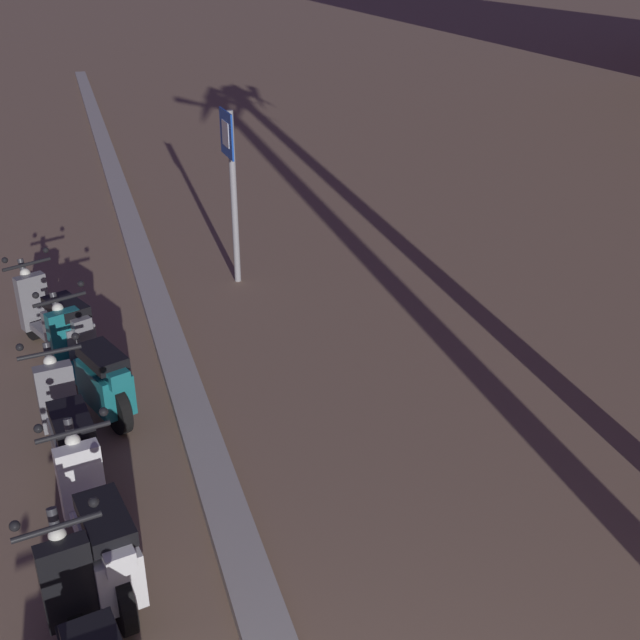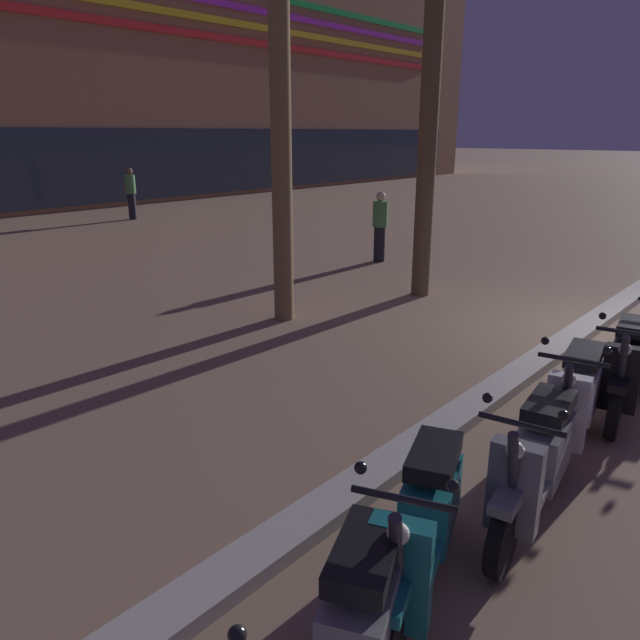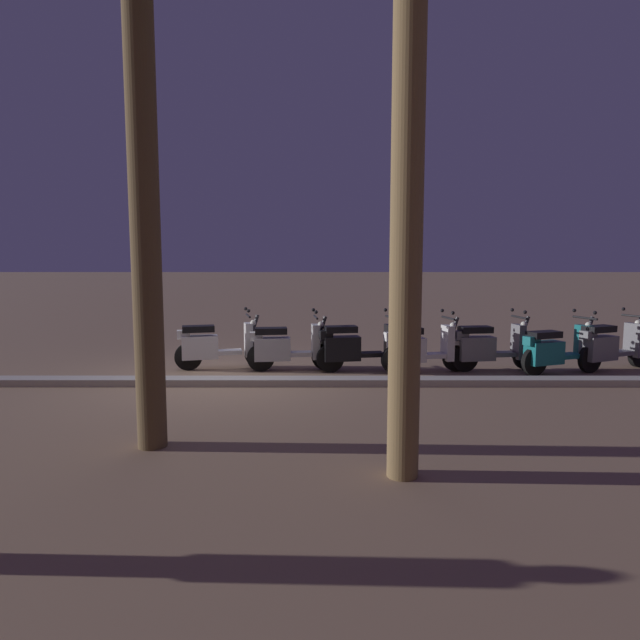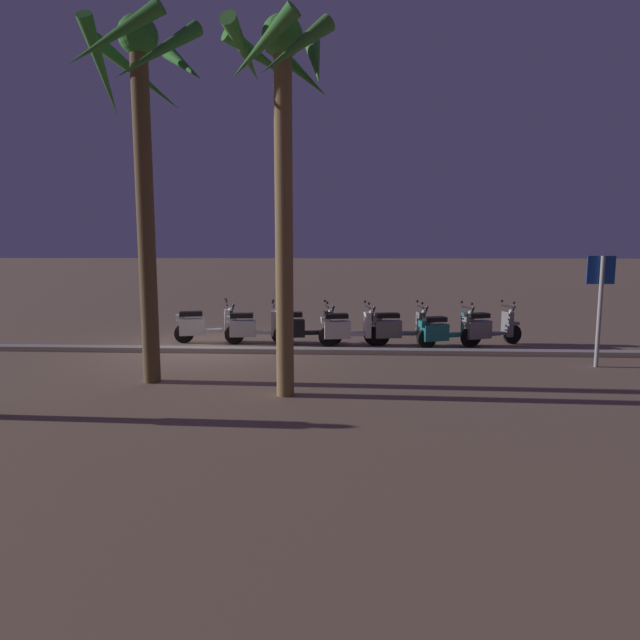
# 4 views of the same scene
# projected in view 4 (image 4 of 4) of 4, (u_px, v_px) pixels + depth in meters

# --- Properties ---
(ground_plane) EXTENTS (200.00, 200.00, 0.00)m
(ground_plane) POSITION_uv_depth(u_px,v_px,m) (206.00, 349.00, 14.06)
(ground_plane) COLOR #93755B
(curb_strip) EXTENTS (60.00, 0.36, 0.12)m
(curb_strip) POSITION_uv_depth(u_px,v_px,m) (202.00, 350.00, 13.63)
(curb_strip) COLOR #BCB7AD
(curb_strip) RESTS_ON ground
(scooter_grey_gap_after_mid) EXTENTS (1.75, 0.92, 1.17)m
(scooter_grey_gap_after_mid) POSITION_uv_depth(u_px,v_px,m) (487.00, 328.00, 14.41)
(scooter_grey_gap_after_mid) COLOR black
(scooter_grey_gap_after_mid) RESTS_ON ground
(scooter_teal_mid_front) EXTENTS (1.77, 0.87, 1.17)m
(scooter_teal_mid_front) POSITION_uv_depth(u_px,v_px,m) (445.00, 331.00, 14.17)
(scooter_teal_mid_front) COLOR black
(scooter_teal_mid_front) RESTS_ON ground
(scooter_grey_tail_end) EXTENTS (1.77, 0.61, 1.17)m
(scooter_grey_tail_end) POSITION_uv_depth(u_px,v_px,m) (398.00, 328.00, 14.48)
(scooter_grey_tail_end) COLOR black
(scooter_grey_tail_end) RESTS_ON ground
(scooter_white_mid_rear) EXTENTS (1.72, 0.64, 1.17)m
(scooter_white_mid_rear) POSITION_uv_depth(u_px,v_px,m) (346.00, 329.00, 14.38)
(scooter_white_mid_rear) COLOR black
(scooter_white_mid_rear) RESTS_ON ground
(scooter_black_lead_nearest) EXTENTS (1.85, 0.66, 1.17)m
(scooter_black_lead_nearest) POSITION_uv_depth(u_px,v_px,m) (302.00, 327.00, 14.57)
(scooter_black_lead_nearest) COLOR black
(scooter_black_lead_nearest) RESTS_ON ground
(scooter_silver_second_in_line) EXTENTS (1.75, 0.58, 1.17)m
(scooter_silver_second_in_line) POSITION_uv_depth(u_px,v_px,m) (253.00, 327.00, 14.70)
(scooter_silver_second_in_line) COLOR black
(scooter_silver_second_in_line) RESTS_ON ground
(scooter_white_last_in_row) EXTENTS (1.82, 0.75, 1.17)m
(scooter_white_last_in_row) POSITION_uv_depth(u_px,v_px,m) (203.00, 326.00, 14.94)
(scooter_white_last_in_row) COLOR black
(scooter_white_last_in_row) RESTS_ON ground
(crossing_sign) EXTENTS (0.60, 0.13, 2.40)m
(crossing_sign) POSITION_uv_depth(u_px,v_px,m) (600.00, 298.00, 11.78)
(crossing_sign) COLOR #939399
(crossing_sign) RESTS_ON ground
(palm_tree_far_corner) EXTENTS (2.44, 2.54, 6.69)m
(palm_tree_far_corner) POSITION_uv_depth(u_px,v_px,m) (142.00, 115.00, 9.98)
(palm_tree_far_corner) COLOR brown
(palm_tree_far_corner) RESTS_ON ground
(palm_tree_mid_walkway) EXTENTS (1.98, 2.03, 6.32)m
(palm_tree_mid_walkway) POSITION_uv_depth(u_px,v_px,m) (282.00, 114.00, 9.08)
(palm_tree_mid_walkway) COLOR olive
(palm_tree_mid_walkway) RESTS_ON ground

